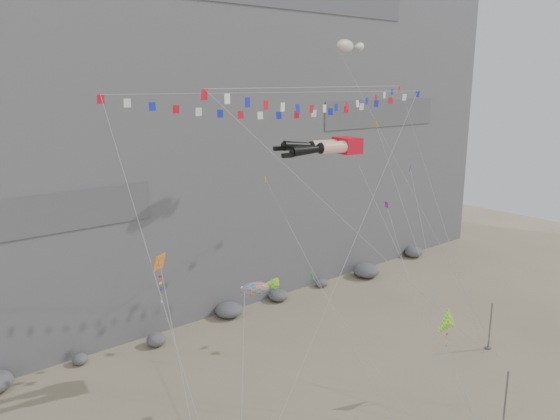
# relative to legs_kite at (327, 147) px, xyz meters

# --- Properties ---
(ground) EXTENTS (120.00, 120.00, 0.00)m
(ground) POSITION_rel_legs_kite_xyz_m (-0.33, -4.71, -16.98)
(ground) COLOR gray
(ground) RESTS_ON ground
(cliff) EXTENTS (80.00, 28.00, 50.00)m
(cliff) POSITION_rel_legs_kite_xyz_m (-0.33, 27.29, 8.02)
(cliff) COLOR slate
(cliff) RESTS_ON ground
(talus_boulders) EXTENTS (60.00, 3.00, 1.20)m
(talus_boulders) POSITION_rel_legs_kite_xyz_m (-0.33, 12.29, -16.38)
(talus_boulders) COLOR #5E5F63
(talus_boulders) RESTS_ON ground
(anchor_pole_center) EXTENTS (0.12, 0.12, 4.34)m
(anchor_pole_center) POSITION_rel_legs_kite_xyz_m (2.81, -13.17, -14.81)
(anchor_pole_center) COLOR slate
(anchor_pole_center) RESTS_ON ground
(anchor_pole_right) EXTENTS (0.12, 0.12, 4.02)m
(anchor_pole_right) POSITION_rel_legs_kite_xyz_m (12.51, -6.63, -14.97)
(anchor_pole_right) COLOR slate
(anchor_pole_right) RESTS_ON ground
(legs_kite) EXTENTS (6.59, 14.13, 20.93)m
(legs_kite) POSITION_rel_legs_kite_xyz_m (0.00, 0.00, 0.00)
(legs_kite) COLOR red
(legs_kite) RESTS_ON ground
(flag_banner_upper) EXTENTS (28.57, 14.75, 28.50)m
(flag_banner_upper) POSITION_rel_legs_kite_xyz_m (0.09, 4.36, 3.66)
(flag_banner_upper) COLOR red
(flag_banner_upper) RESTS_ON ground
(flag_banner_lower) EXTENTS (26.56, 12.20, 24.69)m
(flag_banner_lower) POSITION_rel_legs_kite_xyz_m (1.25, 0.96, 4.07)
(flag_banner_lower) COLOR red
(flag_banner_lower) RESTS_ON ground
(harlequin_kite) EXTENTS (2.41, 7.84, 13.47)m
(harlequin_kite) POSITION_rel_legs_kite_xyz_m (-13.65, -0.74, -5.42)
(harlequin_kite) COLOR red
(harlequin_kite) RESTS_ON ground
(fish_windsock) EXTENTS (7.04, 6.67, 11.79)m
(fish_windsock) POSITION_rel_legs_kite_xyz_m (-7.98, -2.02, -8.02)
(fish_windsock) COLOR orange
(fish_windsock) RESTS_ON ground
(delta_kite) EXTENTS (3.60, 4.90, 7.68)m
(delta_kite) POSITION_rel_legs_kite_xyz_m (3.58, -8.35, -11.42)
(delta_kite) COLOR yellow
(delta_kite) RESTS_ON ground
(blimp_windsock) EXTENTS (6.49, 14.69, 28.16)m
(blimp_windsock) POSITION_rel_legs_kite_xyz_m (7.36, 5.54, 7.31)
(blimp_windsock) COLOR beige
(blimp_windsock) RESTS_ON ground
(small_kite_a) EXTENTS (1.16, 13.79, 19.52)m
(small_kite_a) POSITION_rel_legs_kite_xyz_m (-2.69, 3.34, -2.77)
(small_kite_a) COLOR orange
(small_kite_a) RESTS_ON ground
(small_kite_b) EXTENTS (6.87, 11.71, 17.27)m
(small_kite_b) POSITION_rel_legs_kite_xyz_m (7.14, 0.18, -5.46)
(small_kite_b) COLOR purple
(small_kite_b) RESTS_ON ground
(small_kite_c) EXTENTS (2.30, 9.64, 12.89)m
(small_kite_c) POSITION_rel_legs_kite_xyz_m (-3.81, -2.90, -8.07)
(small_kite_c) COLOR green
(small_kite_c) RESTS_ON ground
(small_kite_d) EXTENTS (4.41, 13.09, 22.29)m
(small_kite_d) POSITION_rel_legs_kite_xyz_m (7.37, 1.74, 0.75)
(small_kite_d) COLOR yellow
(small_kite_d) RESTS_ON ground
(small_kite_e) EXTENTS (7.39, 10.65, 18.77)m
(small_kite_e) POSITION_rel_legs_kite_xyz_m (9.87, 0.10, -2.77)
(small_kite_e) COLOR #131FAD
(small_kite_e) RESTS_ON ground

